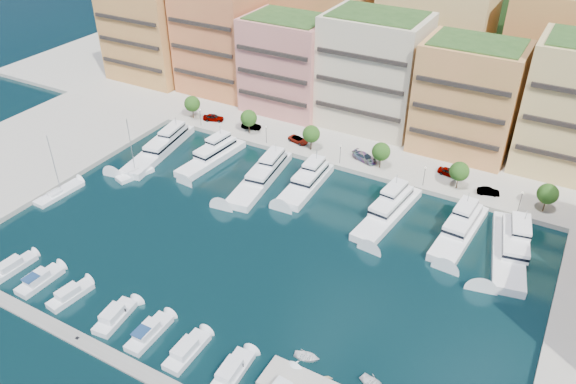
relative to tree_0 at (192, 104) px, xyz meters
name	(u,v)px	position (x,y,z in m)	size (l,w,h in m)	color
ground	(262,248)	(40.00, -33.50, -4.74)	(400.00, 400.00, 0.00)	black
north_quay	(391,112)	(40.00, 28.50, -4.74)	(220.00, 64.00, 2.00)	#9E998E
hillside	(445,55)	(40.00, 76.50, -4.74)	(240.00, 40.00, 58.00)	#193A17
south_pontoon	(126,365)	(37.00, -63.50, -4.74)	(72.00, 2.20, 0.35)	gray
apartment_0	(150,33)	(-26.00, 16.49, 8.57)	(22.00, 16.50, 24.80)	tan
apartment_1	(220,40)	(-4.00, 18.49, 9.57)	(20.00, 16.50, 26.80)	#D38046
apartment_2	(288,64)	(17.00, 16.49, 7.57)	(20.00, 15.50, 22.80)	tan
apartment_3	(373,71)	(38.00, 18.49, 9.07)	(22.00, 16.50, 25.80)	beige
apartment_4	(468,98)	(60.00, 16.49, 8.07)	(20.00, 15.50, 23.80)	#E38D55
backblock_0	(232,7)	(-15.00, 40.50, 11.26)	(26.00, 18.00, 30.00)	beige
backblock_1	(325,22)	(15.00, 40.50, 11.26)	(26.00, 18.00, 30.00)	#E38D55
backblock_2	(434,39)	(45.00, 40.50, 11.26)	(26.00, 18.00, 30.00)	tan
backblock_3	(564,60)	(75.00, 40.50, 11.26)	(26.00, 18.00, 30.00)	tan
tree_0	(192,104)	(0.00, 0.00, 0.00)	(3.80, 3.80, 5.65)	#473323
tree_1	(249,118)	(16.00, 0.00, 0.00)	(3.80, 3.80, 5.65)	#473323
tree_2	(311,134)	(32.00, 0.00, 0.00)	(3.80, 3.80, 5.65)	#473323
tree_3	(381,152)	(48.00, 0.00, 0.00)	(3.80, 3.80, 5.65)	#473323
tree_4	(459,171)	(64.00, 0.00, 0.00)	(3.80, 3.80, 5.65)	#473323
tree_5	(548,194)	(80.00, 0.00, 0.00)	(3.80, 3.80, 5.65)	#473323
lamppost_0	(200,114)	(4.00, -2.30, -0.92)	(0.30, 0.30, 4.20)	black
lamppost_1	(266,132)	(22.00, -2.30, -0.92)	(0.30, 0.30, 4.20)	black
lamppost_2	(340,151)	(40.00, -2.30, -0.92)	(0.30, 0.30, 4.20)	black
lamppost_3	(425,173)	(58.00, -2.30, -0.92)	(0.30, 0.30, 4.20)	black
lamppost_4	(521,198)	(76.00, -2.30, -0.92)	(0.30, 0.30, 4.20)	black
yacht_0	(162,146)	(2.84, -15.18, -3.53)	(8.33, 23.77, 7.30)	white
yacht_1	(213,156)	(15.13, -13.01, -3.65)	(6.00, 18.80, 7.30)	white
yacht_2	(263,175)	(28.52, -14.60, -3.53)	(7.54, 22.48, 7.30)	white
yacht_3	(307,181)	(37.57, -12.27, -3.53)	(5.59, 17.15, 7.30)	white
yacht_4	(389,210)	(55.34, -13.81, -3.65)	(6.73, 20.59, 7.30)	white
yacht_5	(460,228)	(68.26, -13.06, -3.53)	(6.04, 18.97, 7.30)	white
yacht_6	(510,246)	(76.82, -14.04, -3.53)	(9.05, 21.41, 7.30)	white
cruiser_0	(13,268)	(7.74, -58.09, -4.20)	(2.76, 7.97, 2.55)	silver
cruiser_1	(39,281)	(14.05, -58.10, -4.17)	(2.96, 7.59, 2.66)	silver
cruiser_2	(70,295)	(20.78, -58.08, -4.20)	(3.23, 7.34, 2.55)	silver
cruiser_3	(115,317)	(29.90, -58.08, -4.20)	(3.57, 7.60, 2.55)	silver
cruiser_4	(149,333)	(36.34, -58.10, -4.17)	(2.81, 7.78, 2.66)	silver
cruiser_5	(187,352)	(43.00, -58.08, -4.20)	(2.80, 7.54, 2.55)	silver
cruiser_6	(231,373)	(50.31, -58.09, -4.20)	(3.21, 7.99, 2.55)	silver
sailboat_1	(59,194)	(-3.14, -38.80, -4.44)	(3.41, 10.18, 13.20)	white
sailboat_2	(135,175)	(4.83, -26.20, -4.42)	(4.87, 8.12, 13.20)	white
tender_0	(307,357)	(57.59, -50.74, -4.38)	(2.52, 3.53, 0.73)	white
tender_1	(327,378)	(61.54, -52.50, -4.37)	(1.22, 1.41, 0.74)	beige
car_0	(213,118)	(5.10, 1.20, -2.91)	(1.97, 4.91, 1.67)	gray
car_1	(251,126)	(15.28, 1.99, -2.99)	(1.59, 4.56, 1.50)	gray
car_2	(298,140)	(28.08, 1.46, -3.08)	(2.22, 4.81, 1.34)	gray
car_3	(365,157)	(44.18, 1.08, -2.92)	(2.32, 5.70, 1.65)	gray
car_4	(449,172)	(61.33, 3.93, -2.98)	(1.81, 4.49, 1.53)	gray
car_5	(488,191)	(69.93, 0.66, -3.06)	(1.46, 4.17, 1.38)	gray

